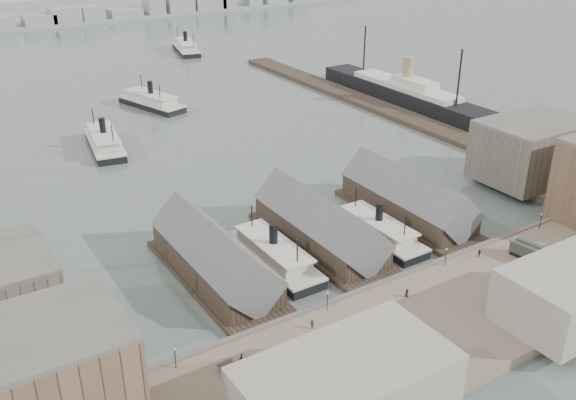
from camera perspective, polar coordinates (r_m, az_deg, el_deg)
ground at (r=133.65m, az=6.97°, el=-6.96°), size 900.00×900.00×0.00m
quay at (r=121.15m, az=13.02°, el=-10.69°), size 180.00×30.00×2.00m
seawall at (r=129.74m, az=8.44°, el=-7.54°), size 180.00×1.20×2.30m
east_wharf at (r=242.80m, az=8.05°, el=8.20°), size 10.00×180.00×1.60m
ferry_shed_west at (r=131.37m, az=-6.54°, el=-5.19°), size 14.00×42.00×12.60m
ferry_shed_center at (r=142.90m, az=2.83°, el=-2.38°), size 14.00×42.00×12.60m
ferry_shed_east at (r=157.91m, az=10.58°, el=-0.00°), size 14.00×42.00×12.60m
warehouse_east_back at (r=184.62m, az=20.82°, el=4.13°), size 28.00×20.00×15.00m
street_bldg_center at (r=125.65m, az=23.75°, el=-7.68°), size 24.00×16.00×10.00m
street_bldg_west at (r=93.69m, az=5.09°, el=-16.93°), size 30.00×16.00×12.00m
lamp_post_far_w at (r=106.97m, az=-10.03°, el=-13.36°), size 0.44×0.44×3.92m
lamp_post_near_w at (r=118.63m, az=3.52°, el=-8.66°), size 0.44×0.44×3.92m
lamp_post_near_e at (r=136.02m, az=13.87°, el=-4.65°), size 0.44×0.44×3.92m
lamp_post_far_e at (r=157.26m, az=21.58°, el=-1.52°), size 0.44×0.44×3.92m
far_shore at (r=431.55m, az=-23.23°, el=14.33°), size 500.00×40.00×15.72m
ferry_docked_west at (r=136.54m, az=-1.29°, el=-4.85°), size 8.49×28.31×10.11m
ferry_docked_east at (r=147.87m, az=8.01°, el=-2.67°), size 7.97×26.58×9.49m
ferry_open_near at (r=208.03m, az=-16.00°, el=5.04°), size 13.48×30.64×10.57m
ferry_open_mid at (r=247.13m, az=-12.04°, el=8.60°), size 17.02×31.04×10.62m
ferry_open_far at (r=338.67m, az=-9.06°, el=13.27°), size 16.09×32.26×11.06m
ocean_steamer at (r=251.61m, az=10.44°, el=9.34°), size 12.03×87.94×17.59m
tram at (r=143.66m, az=20.86°, el=-4.41°), size 4.05×9.83×3.40m
horse_cart_left at (r=107.31m, az=-4.54°, el=-14.12°), size 4.77×1.75×1.72m
horse_cart_center at (r=116.39m, az=8.94°, el=-10.87°), size 4.90×2.36×1.47m
horse_cart_right at (r=132.23m, az=20.49°, el=-7.53°), size 4.67×2.08×1.42m
pedestrian_1 at (r=100.51m, az=-0.38°, el=-17.25°), size 0.77×0.93×1.75m
pedestrian_2 at (r=115.07m, az=2.17°, el=-10.99°), size 0.89×1.18×1.63m
pedestrian_3 at (r=103.03m, az=6.72°, el=-16.22°), size 0.90×1.03×1.67m
pedestrian_4 at (r=125.22m, az=10.52°, el=-8.11°), size 0.86×0.59×1.68m
pedestrian_5 at (r=128.30m, az=19.18°, el=-8.34°), size 0.74×0.68×1.64m
pedestrian_6 at (r=141.78m, az=16.66°, el=-4.56°), size 1.06×1.08×1.75m
pedestrian_7 at (r=133.24m, az=22.09°, el=-7.49°), size 1.29×1.26×1.78m
pedestrian_8 at (r=148.66m, az=20.72°, el=-3.78°), size 0.84×0.97×1.57m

